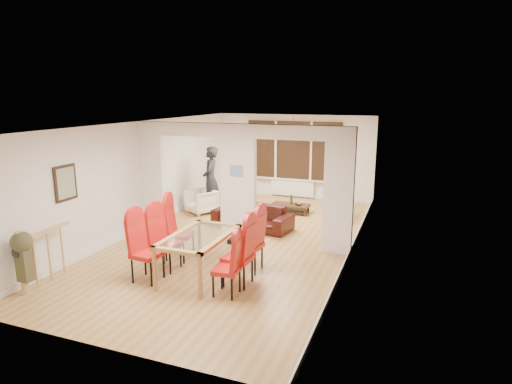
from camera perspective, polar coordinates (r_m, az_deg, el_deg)
The scene contains 24 objects.
floor at distance 9.71m, azimuth -2.32°, elevation -6.40°, with size 5.00×9.00×0.01m, color #B08147.
room_walls at distance 9.36m, azimuth -2.39°, elevation 1.13°, with size 5.00×9.00×2.60m, color silver, non-canonical shape.
divider_wall at distance 9.36m, azimuth -2.39°, elevation 1.13°, with size 5.00×0.18×2.60m, color white.
bay_window_blinds at distance 13.48m, azimuth 5.00°, elevation 5.57°, with size 3.00×0.08×1.80m, color black.
radiator at distance 13.64m, azimuth 4.86°, elevation 0.54°, with size 1.40×0.08×0.50m, color white.
pendant_light at distance 12.23m, azimuth 4.97°, elevation 7.89°, with size 0.36×0.36×0.36m, color orange.
stair_newel at distance 8.28m, azimuth -26.17°, elevation -7.20°, with size 0.40×1.20×1.10m, color tan, non-canonical shape.
wall_poster at distance 8.70m, azimuth -24.06°, elevation 1.12°, with size 0.04×0.52×0.67m, color gray.
pillar_photo at distance 9.22m, azimuth -2.64°, elevation 2.84°, with size 0.30×0.03×0.25m, color #4C8CD8.
dining_table at distance 7.79m, azimuth -7.51°, elevation -8.41°, with size 0.94×1.68×0.79m, color #AB7A3F, non-canonical shape.
dining_chair_la at distance 7.72m, azimuth -14.33°, elevation -7.42°, with size 0.46×0.46×1.16m, color #B41712, non-canonical shape.
dining_chair_lb at distance 8.13m, azimuth -11.92°, elevation -6.36°, with size 0.45×0.45×1.13m, color #B41712, non-canonical shape.
dining_chair_lc at distance 8.58m, azimuth -10.20°, elevation -5.08°, with size 0.47×0.47×1.18m, color #B41712, non-canonical shape.
dining_chair_ra at distance 7.02m, azimuth -3.98°, elevation -9.74°, with size 0.41×0.41×1.02m, color #B41712, non-canonical shape.
dining_chair_rb at distance 7.35m, azimuth -2.45°, elevation -8.13°, with size 0.46×0.46×1.14m, color #B41712, non-canonical shape.
dining_chair_rc at distance 7.92m, azimuth -0.93°, elevation -6.56°, with size 0.45×0.45×1.14m, color #B41712, non-canonical shape.
sofa at distance 10.50m, azimuth -0.51°, elevation -3.25°, with size 1.97×0.77×0.58m, color black.
armchair at distance 11.88m, azimuth -7.32°, elevation -1.24°, with size 0.70×0.72×0.65m, color beige.
person at distance 11.91m, azimuth -6.06°, elevation 1.70°, with size 0.44×0.66×1.82m, color black.
television at distance 11.49m, azimuth 10.96°, elevation -2.24°, with size 0.12×0.88×0.51m, color black.
coffee_table at distance 11.88m, azimuth 4.54°, elevation -2.20°, with size 1.05×0.52×0.24m, color #311E11, non-canonical shape.
bottle at distance 11.82m, azimuth 4.74°, elevation -0.99°, with size 0.07×0.07×0.28m, color #143F19.
bowl at distance 11.80m, azimuth 5.67°, elevation -1.60°, with size 0.20×0.20×0.05m, color #311E11.
shoes at distance 9.51m, azimuth -2.94°, elevation -6.51°, with size 0.23×0.25×0.10m, color black, non-canonical shape.
Camera 1 is at (3.58, -8.44, 3.20)m, focal length 30.00 mm.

